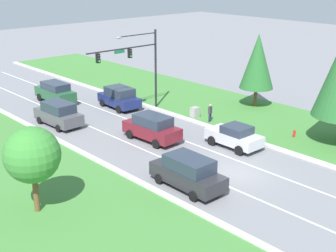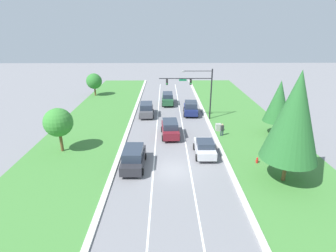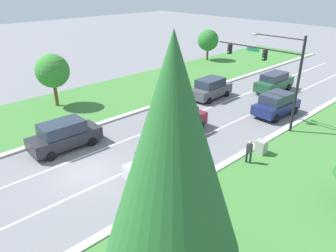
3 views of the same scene
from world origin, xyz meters
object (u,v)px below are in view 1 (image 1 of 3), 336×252
traffic_signal_mast (137,59)px  oak_near_left_tree (32,155)px  forest_suv (55,92)px  pedestrian (210,112)px  burgundy_suv (152,128)px  conifer_far_right_tree (258,61)px  silver_sedan (235,136)px  graphite_suv (59,114)px  fire_hydrant (294,134)px  charcoal_suv (188,172)px  navy_suv (119,97)px  utility_cabinet (195,113)px

traffic_signal_mast → oak_near_left_tree: traffic_signal_mast is taller
forest_suv → pedestrian: (6.75, -14.80, -0.14)m
burgundy_suv → conifer_far_right_tree: bearing=-2.0°
silver_sedan → graphite_suv: size_ratio=0.89×
burgundy_suv → conifer_far_right_tree: 13.77m
burgundy_suv → fire_hydrant: (8.72, -7.28, -0.72)m
charcoal_suv → forest_suv: bearing=81.8°
forest_suv → navy_suv: forest_suv is taller
graphite_suv → conifer_far_right_tree: conifer_far_right_tree is taller
navy_suv → utility_cabinet: bearing=-64.0°
burgundy_suv → navy_suv: 9.48m
navy_suv → fire_hydrant: bearing=-68.5°
burgundy_suv → fire_hydrant: bearing=-42.7°
pedestrian → oak_near_left_tree: size_ratio=0.34×
conifer_far_right_tree → silver_sedan: bearing=-150.4°
traffic_signal_mast → conifer_far_right_tree: bearing=-33.8°
graphite_suv → pedestrian: (10.13, -8.29, -0.10)m
charcoal_suv → pedestrian: (10.34, 7.69, -0.10)m
pedestrian → utility_cabinet: bearing=-101.7°
charcoal_suv → pedestrian: size_ratio=3.00×
fire_hydrant → conifer_far_right_tree: size_ratio=0.10×
utility_cabinet → conifer_far_right_tree: 8.08m
traffic_signal_mast → graphite_suv: size_ratio=1.57×
utility_cabinet → fire_hydrant: bearing=-75.7°
oak_near_left_tree → navy_suv: bearing=40.1°
oak_near_left_tree → graphite_suv: bearing=55.5°
charcoal_suv → fire_hydrant: (12.47, 0.51, -0.70)m
burgundy_suv → forest_suv: forest_suv is taller
utility_cabinet → fire_hydrant: (2.27, -8.90, -0.18)m
pedestrian → charcoal_suv: bearing=20.2°
navy_suv → oak_near_left_tree: oak_near_left_tree is taller
traffic_signal_mast → graphite_suv: bearing=167.3°
graphite_suv → fire_hydrant: (12.27, -15.47, -0.70)m
burgundy_suv → utility_cabinet: 6.67m
forest_suv → conifer_far_right_tree: 20.12m
charcoal_suv → silver_sedan: bearing=19.3°
forest_suv → fire_hydrant: 23.72m
silver_sedan → navy_suv: navy_suv is taller
graphite_suv → fire_hydrant: 19.76m
oak_near_left_tree → utility_cabinet: bearing=17.6°
forest_suv → utility_cabinet: (6.61, -13.08, -0.56)m
oak_near_left_tree → burgundy_suv: bearing=19.4°
forest_suv → navy_suv: bearing=-58.7°
charcoal_suv → burgundy_suv: (3.75, 7.78, 0.02)m
charcoal_suv → graphite_suv: size_ratio=1.04×
silver_sedan → utility_cabinet: size_ratio=4.20×
silver_sedan → utility_cabinet: silver_sedan is taller
navy_suv → conifer_far_right_tree: conifer_far_right_tree is taller
burgundy_suv → graphite_suv: bearing=110.6°
pedestrian → conifer_far_right_tree: (6.75, 0.27, 3.56)m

